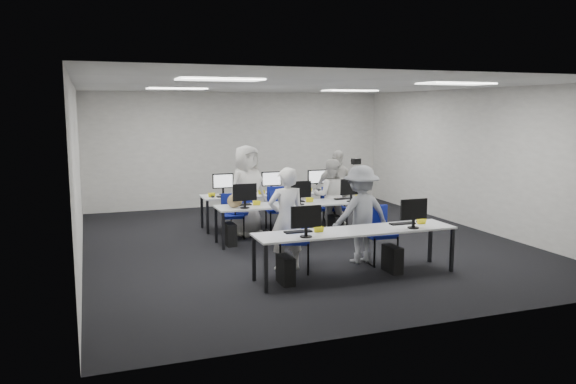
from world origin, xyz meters
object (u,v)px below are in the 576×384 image
object	(u,v)px
desk_mid	(296,206)
student_2	(247,190)
chair_6	(277,218)
photographer	(361,214)
student_3	(337,189)
chair_2	(233,224)
chair_4	(334,216)
chair_7	(328,216)
chair_3	(279,219)
student_0	(286,219)
student_1	(331,195)
chair_1	(379,245)
chair_5	(238,222)
desk_front	(356,233)
chair_0	(295,252)

from	to	relation	value
desk_mid	student_2	xyz separation A→B (m)	(-0.78, 0.79, 0.24)
chair_6	desk_mid	bearing A→B (deg)	-75.27
photographer	chair_6	bearing A→B (deg)	-82.59
student_2	student_3	bearing A→B (deg)	-21.32
desk_mid	chair_2	distance (m)	1.35
chair_4	student_3	bearing A→B (deg)	55.76
chair_7	chair_3	bearing A→B (deg)	-163.08
photographer	student_0	bearing A→B (deg)	-4.91
chair_3	student_0	size ratio (longest dim) A/B	0.57
desk_mid	chair_7	size ratio (longest dim) A/B	3.72
student_1	chair_6	bearing A→B (deg)	1.07
chair_1	chair_5	distance (m)	3.27
desk_mid	student_0	size ratio (longest dim) A/B	1.93
student_0	student_1	bearing A→B (deg)	-127.86
chair_7	chair_6	bearing A→B (deg)	-169.88
chair_4	chair_5	distance (m)	2.10
student_0	desk_mid	bearing A→B (deg)	-115.14
student_1	photographer	bearing A→B (deg)	97.22
desk_front	chair_3	distance (m)	3.30
desk_front	student_2	bearing A→B (deg)	102.95
chair_1	chair_6	world-z (taller)	chair_1
student_2	desk_front	bearing A→B (deg)	-100.27
chair_3	student_0	xyz separation A→B (m)	(-0.75, -2.56, 0.53)
desk_front	student_0	bearing A→B (deg)	140.90
student_0	student_3	size ratio (longest dim) A/B	0.99
student_2	student_3	size ratio (longest dim) A/B	1.09
desk_front	chair_4	bearing A→B (deg)	71.19
chair_2	student_3	distance (m)	2.48
chair_6	student_3	size ratio (longest dim) A/B	0.53
chair_6	student_1	bearing A→B (deg)	-11.89
chair_0	chair_4	size ratio (longest dim) A/B	1.08
chair_7	student_0	xyz separation A→B (m)	(-1.90, -2.63, 0.56)
chair_2	chair_6	size ratio (longest dim) A/B	0.97
desk_mid	chair_5	bearing A→B (deg)	143.21
chair_5	chair_6	xyz separation A→B (m)	(0.87, 0.07, -0.00)
chair_2	student_1	bearing A→B (deg)	3.27
student_0	photographer	distance (m)	1.32
desk_mid	chair_0	bearing A→B (deg)	-111.43
chair_7	student_3	distance (m)	0.63
photographer	student_1	bearing A→B (deg)	-106.21
desk_front	chair_7	xyz separation A→B (m)	(1.02, 3.35, -0.41)
chair_1	student_2	xyz separation A→B (m)	(-1.51, 2.84, 0.62)
chair_4	photographer	size ratio (longest dim) A/B	0.55
desk_front	student_1	size ratio (longest dim) A/B	2.09
desk_mid	chair_3	xyz separation A→B (m)	(-0.13, 0.68, -0.38)
chair_2	student_3	size ratio (longest dim) A/B	0.52
chair_7	student_3	bearing A→B (deg)	37.05
chair_3	photographer	bearing A→B (deg)	-67.45
desk_front	photographer	distance (m)	0.84
desk_mid	chair_5	size ratio (longest dim) A/B	3.51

